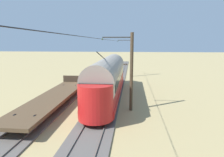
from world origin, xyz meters
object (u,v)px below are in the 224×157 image
at_px(vintage_streetcar, 108,77).
at_px(flatcar_adjacent, 54,97).
at_px(catenary_pole_foreground, 132,57).
at_px(catenary_pole_mid_near, 131,71).

xyz_separation_m(vintage_streetcar, flatcar_adjacent, (4.69, 3.43, -1.40)).
bearing_deg(flatcar_adjacent, catenary_pole_foreground, -111.97).
bearing_deg(catenary_pole_foreground, flatcar_adjacent, 68.03).
bearing_deg(catenary_pole_foreground, vintage_streetcar, 80.35).
distance_m(flatcar_adjacent, catenary_pole_foreground, 19.16).
xyz_separation_m(vintage_streetcar, catenary_pole_foreground, (-2.41, -14.17, 1.24)).
relative_size(catenary_pole_foreground, catenary_pole_mid_near, 1.00).
bearing_deg(catenary_pole_foreground, catenary_pole_mid_near, 90.00).
relative_size(vintage_streetcar, catenary_pole_mid_near, 2.57).
xyz_separation_m(catenary_pole_foreground, catenary_pole_mid_near, (0.00, 18.06, 0.00)).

